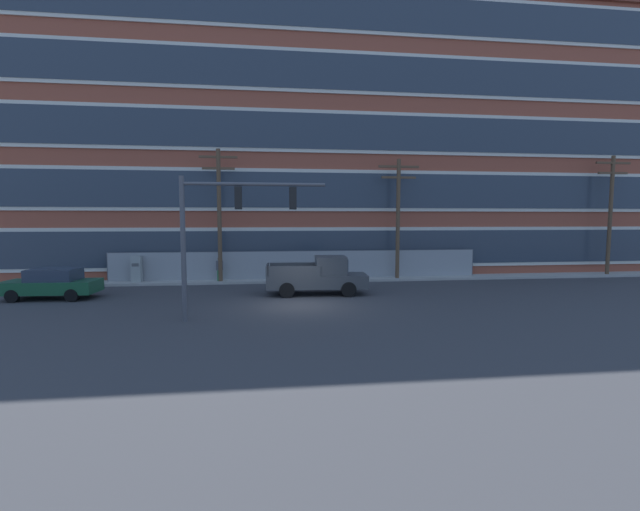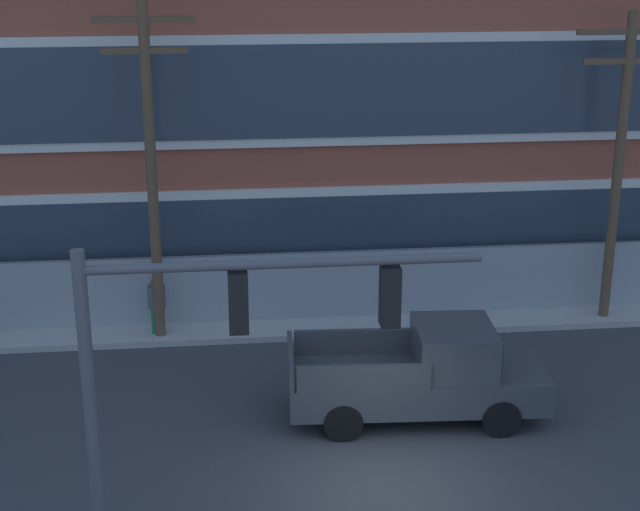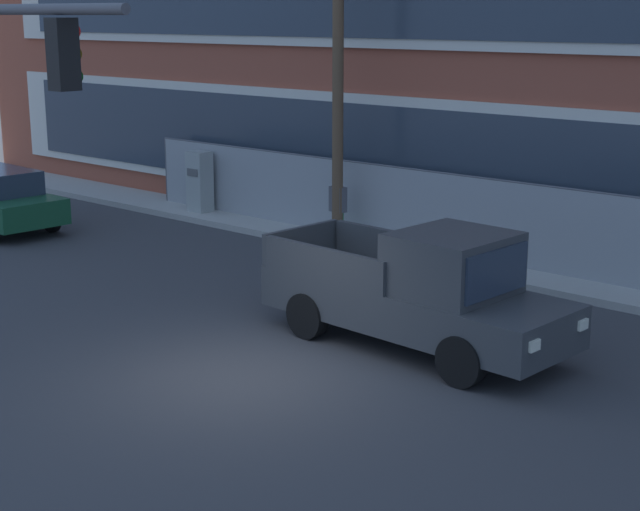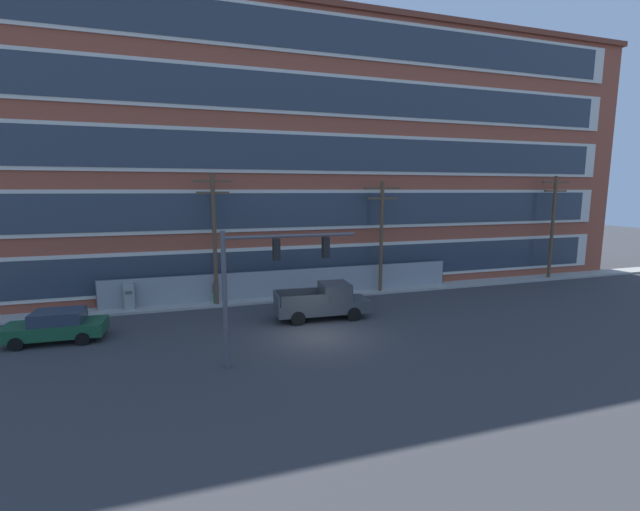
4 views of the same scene
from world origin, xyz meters
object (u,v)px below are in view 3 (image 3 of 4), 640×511
object	(u,v)px
pickup_truck_dark_grey	(421,293)
electrical_cabinet	(200,184)
utility_pole_near_corner	(338,48)
pedestrian_near_cabinet	(338,206)

from	to	relation	value
pickup_truck_dark_grey	electrical_cabinet	world-z (taller)	pickup_truck_dark_grey
pickup_truck_dark_grey	utility_pole_near_corner	distance (m)	8.25
pickup_truck_dark_grey	pedestrian_near_cabinet	bearing A→B (deg)	140.79
pickup_truck_dark_grey	utility_pole_near_corner	xyz separation A→B (m)	(-5.74, 4.64, 3.68)
utility_pole_near_corner	electrical_cabinet	distance (m)	6.39
pickup_truck_dark_grey	utility_pole_near_corner	size ratio (longest dim) A/B	0.66
electrical_cabinet	pickup_truck_dark_grey	bearing A→B (deg)	-24.34
utility_pole_near_corner	pedestrian_near_cabinet	xyz separation A→B (m)	(-0.06, 0.09, -3.68)
pedestrian_near_cabinet	utility_pole_near_corner	bearing A→B (deg)	-56.31
pickup_truck_dark_grey	electrical_cabinet	distance (m)	11.97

